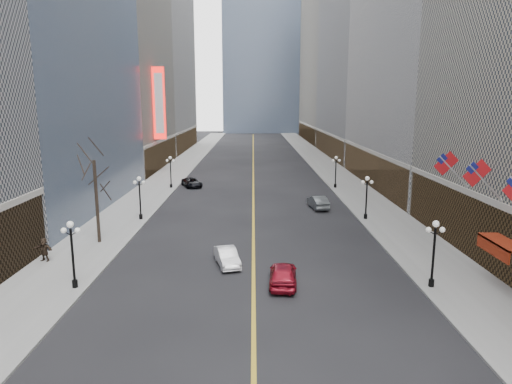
{
  "coord_description": "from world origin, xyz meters",
  "views": [
    {
      "loc": [
        -0.02,
        1.59,
        12.14
      ],
      "look_at": [
        0.11,
        21.86,
        8.16
      ],
      "focal_mm": 32.0,
      "sensor_mm": 36.0,
      "label": 1
    }
  ],
  "objects_px": {
    "streetlamp_west_3": "(171,169)",
    "car_sb_mid": "(283,274)",
    "streetlamp_east_3": "(336,168)",
    "streetlamp_west_1": "(72,247)",
    "streetlamp_east_1": "(434,247)",
    "streetlamp_east_2": "(367,193)",
    "car_nb_far": "(192,182)",
    "car_nb_mid": "(227,257)",
    "streetlamp_west_2": "(140,193)",
    "car_sb_far": "(318,202)"
  },
  "relations": [
    {
      "from": "car_nb_mid",
      "to": "streetlamp_east_2",
      "type": "bearing_deg",
      "value": 29.71
    },
    {
      "from": "streetlamp_east_1",
      "to": "car_sb_mid",
      "type": "xyz_separation_m",
      "value": [
        -9.8,
        0.7,
        -2.13
      ]
    },
    {
      "from": "streetlamp_east_2",
      "to": "car_nb_mid",
      "type": "distance_m",
      "value": 19.41
    },
    {
      "from": "streetlamp_east_2",
      "to": "car_nb_far",
      "type": "distance_m",
      "value": 28.48
    },
    {
      "from": "streetlamp_west_3",
      "to": "streetlamp_east_1",
      "type": "bearing_deg",
      "value": -56.75
    },
    {
      "from": "car_sb_mid",
      "to": "car_nb_mid",
      "type": "bearing_deg",
      "value": -39.69
    },
    {
      "from": "streetlamp_west_2",
      "to": "car_nb_mid",
      "type": "xyz_separation_m",
      "value": [
        9.8,
        -13.46,
        -2.24
      ]
    },
    {
      "from": "car_nb_mid",
      "to": "car_sb_mid",
      "type": "xyz_separation_m",
      "value": [
        4.0,
        -3.84,
        0.11
      ]
    },
    {
      "from": "streetlamp_east_1",
      "to": "car_sb_mid",
      "type": "distance_m",
      "value": 10.05
    },
    {
      "from": "car_nb_mid",
      "to": "car_sb_far",
      "type": "xyz_separation_m",
      "value": [
        9.52,
        18.82,
        0.09
      ]
    },
    {
      "from": "car_nb_mid",
      "to": "car_sb_mid",
      "type": "distance_m",
      "value": 5.55
    },
    {
      "from": "streetlamp_east_3",
      "to": "streetlamp_west_1",
      "type": "xyz_separation_m",
      "value": [
        -23.6,
        -36.0,
        0.0
      ]
    },
    {
      "from": "streetlamp_west_3",
      "to": "car_sb_mid",
      "type": "xyz_separation_m",
      "value": [
        13.8,
        -35.3,
        -2.13
      ]
    },
    {
      "from": "car_sb_mid",
      "to": "streetlamp_east_1",
      "type": "bearing_deg",
      "value": -179.98
    },
    {
      "from": "streetlamp_east_3",
      "to": "car_sb_mid",
      "type": "distance_m",
      "value": 36.69
    },
    {
      "from": "car_nb_far",
      "to": "car_sb_mid",
      "type": "height_order",
      "value": "car_sb_mid"
    },
    {
      "from": "streetlamp_east_2",
      "to": "car_nb_mid",
      "type": "xyz_separation_m",
      "value": [
        -13.8,
        -13.46,
        -2.24
      ]
    },
    {
      "from": "streetlamp_east_3",
      "to": "car_sb_mid",
      "type": "height_order",
      "value": "streetlamp_east_3"
    },
    {
      "from": "streetlamp_west_1",
      "to": "car_sb_mid",
      "type": "bearing_deg",
      "value": 2.92
    },
    {
      "from": "streetlamp_east_3",
      "to": "streetlamp_west_2",
      "type": "height_order",
      "value": "same"
    },
    {
      "from": "streetlamp_west_3",
      "to": "car_sb_mid",
      "type": "height_order",
      "value": "streetlamp_west_3"
    },
    {
      "from": "streetlamp_west_1",
      "to": "car_sb_mid",
      "type": "xyz_separation_m",
      "value": [
        13.8,
        0.7,
        -2.13
      ]
    },
    {
      "from": "car_sb_far",
      "to": "streetlamp_west_3",
      "type": "bearing_deg",
      "value": -41.4
    },
    {
      "from": "streetlamp_east_2",
      "to": "car_nb_mid",
      "type": "relative_size",
      "value": 1.13
    },
    {
      "from": "streetlamp_west_1",
      "to": "car_sb_mid",
      "type": "distance_m",
      "value": 13.98
    },
    {
      "from": "streetlamp_west_3",
      "to": "car_nb_far",
      "type": "bearing_deg",
      "value": 25.42
    },
    {
      "from": "streetlamp_east_3",
      "to": "streetlamp_west_1",
      "type": "bearing_deg",
      "value": -123.25
    },
    {
      "from": "streetlamp_east_3",
      "to": "car_nb_mid",
      "type": "distance_m",
      "value": 34.42
    },
    {
      "from": "streetlamp_west_2",
      "to": "car_nb_far",
      "type": "bearing_deg",
      "value": 81.76
    },
    {
      "from": "car_sb_mid",
      "to": "car_sb_far",
      "type": "height_order",
      "value": "car_sb_mid"
    },
    {
      "from": "streetlamp_east_1",
      "to": "streetlamp_east_3",
      "type": "xyz_separation_m",
      "value": [
        0.0,
        36.0,
        0.0
      ]
    },
    {
      "from": "streetlamp_east_2",
      "to": "car_nb_far",
      "type": "xyz_separation_m",
      "value": [
        -20.8,
        19.33,
        -2.24
      ]
    },
    {
      "from": "car_nb_mid",
      "to": "car_sb_far",
      "type": "relative_size",
      "value": 0.88
    },
    {
      "from": "streetlamp_east_1",
      "to": "streetlamp_east_2",
      "type": "relative_size",
      "value": 1.0
    },
    {
      "from": "streetlamp_east_1",
      "to": "car_sb_mid",
      "type": "relative_size",
      "value": 1.0
    },
    {
      "from": "streetlamp_east_1",
      "to": "streetlamp_east_3",
      "type": "bearing_deg",
      "value": 90.0
    },
    {
      "from": "streetlamp_east_1",
      "to": "car_nb_far",
      "type": "height_order",
      "value": "streetlamp_east_1"
    },
    {
      "from": "streetlamp_west_1",
      "to": "streetlamp_west_2",
      "type": "xyz_separation_m",
      "value": [
        0.0,
        18.0,
        0.0
      ]
    },
    {
      "from": "streetlamp_east_1",
      "to": "car_nb_mid",
      "type": "height_order",
      "value": "streetlamp_east_1"
    },
    {
      "from": "streetlamp_west_3",
      "to": "car_sb_mid",
      "type": "bearing_deg",
      "value": -68.65
    },
    {
      "from": "streetlamp_west_3",
      "to": "car_sb_mid",
      "type": "distance_m",
      "value": 37.96
    },
    {
      "from": "streetlamp_east_2",
      "to": "car_sb_far",
      "type": "distance_m",
      "value": 7.2
    },
    {
      "from": "streetlamp_east_1",
      "to": "streetlamp_west_3",
      "type": "bearing_deg",
      "value": 123.25
    },
    {
      "from": "streetlamp_east_2",
      "to": "streetlamp_east_3",
      "type": "bearing_deg",
      "value": 90.0
    },
    {
      "from": "streetlamp_east_2",
      "to": "streetlamp_west_3",
      "type": "xyz_separation_m",
      "value": [
        -23.6,
        18.0,
        0.0
      ]
    },
    {
      "from": "streetlamp_east_2",
      "to": "streetlamp_west_1",
      "type": "bearing_deg",
      "value": -142.67
    },
    {
      "from": "streetlamp_west_2",
      "to": "car_nb_mid",
      "type": "distance_m",
      "value": 16.8
    },
    {
      "from": "car_nb_far",
      "to": "car_sb_mid",
      "type": "xyz_separation_m",
      "value": [
        11.0,
        -36.63,
        0.11
      ]
    },
    {
      "from": "streetlamp_east_1",
      "to": "car_nb_mid",
      "type": "bearing_deg",
      "value": 161.78
    },
    {
      "from": "streetlamp_east_3",
      "to": "car_sb_mid",
      "type": "relative_size",
      "value": 1.0
    }
  ]
}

